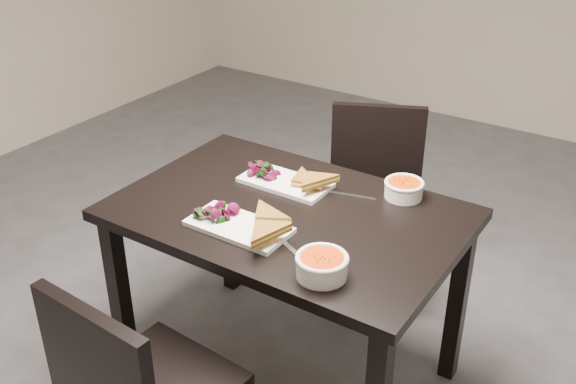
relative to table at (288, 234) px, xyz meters
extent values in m
plane|color=#47474C|center=(-0.22, 0.48, -0.65)|extent=(5.00, 5.00, 0.00)
cube|color=black|center=(0.00, 0.00, 0.08)|extent=(1.20, 0.80, 0.04)
cube|color=black|center=(-0.54, -0.34, -0.30)|extent=(0.06, 0.06, 0.71)
cube|color=black|center=(-0.54, 0.34, -0.30)|extent=(0.06, 0.06, 0.71)
cube|color=black|center=(0.54, 0.34, -0.30)|extent=(0.06, 0.06, 0.71)
cube|color=black|center=(-0.21, -0.47, -0.45)|extent=(0.04, 0.04, 0.41)
cube|color=black|center=(-0.05, -0.85, 0.00)|extent=(0.42, 0.06, 0.40)
cube|color=black|center=(0.01, 0.68, -0.22)|extent=(0.56, 0.56, 0.04)
cube|color=black|center=(-0.08, 0.44, -0.45)|extent=(0.05, 0.05, 0.41)
cube|color=black|center=(0.25, 0.59, -0.45)|extent=(0.05, 0.05, 0.41)
cube|color=black|center=(-0.23, 0.77, -0.45)|extent=(0.05, 0.05, 0.41)
cube|color=black|center=(0.10, 0.92, -0.45)|extent=(0.05, 0.05, 0.41)
cube|color=black|center=(-0.07, 0.85, 0.00)|extent=(0.40, 0.21, 0.40)
cube|color=white|center=(-0.07, -0.20, 0.11)|extent=(0.35, 0.17, 0.02)
cylinder|color=white|center=(0.30, -0.28, 0.13)|extent=(0.15, 0.15, 0.06)
cylinder|color=#F33F0B|center=(0.30, -0.28, 0.16)|extent=(0.13, 0.13, 0.02)
torus|color=white|center=(0.30, -0.28, 0.16)|extent=(0.16, 0.16, 0.02)
cube|color=silver|center=(0.12, -0.19, 0.10)|extent=(0.17, 0.09, 0.00)
cube|color=white|center=(-0.11, 0.15, 0.11)|extent=(0.34, 0.17, 0.02)
cylinder|color=white|center=(0.30, 0.31, 0.13)|extent=(0.14, 0.14, 0.05)
cylinder|color=#F33F0B|center=(0.30, 0.31, 0.15)|extent=(0.12, 0.12, 0.02)
torus|color=white|center=(0.30, 0.31, 0.16)|extent=(0.14, 0.14, 0.01)
cube|color=silver|center=(0.14, 0.21, 0.10)|extent=(0.18, 0.06, 0.00)
camera|label=1|loc=(1.11, -1.70, 1.27)|focal=41.83mm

